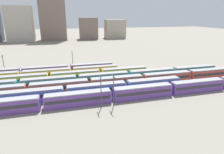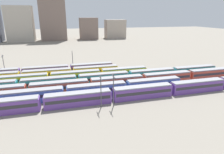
% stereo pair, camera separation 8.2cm
% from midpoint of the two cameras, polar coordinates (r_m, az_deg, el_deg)
% --- Properties ---
extents(ground_plane, '(600.00, 600.00, 0.00)m').
position_cam_midpoint_polar(ground_plane, '(70.20, -26.90, -3.73)').
color(ground_plane, gray).
extents(train_track_0, '(93.60, 3.06, 3.75)m').
position_cam_midpoint_polar(train_track_0, '(57.84, 9.10, -4.32)').
color(train_track_0, '#6B429E').
rests_on(train_track_0, ground_plane).
extents(train_track_1, '(74.70, 3.06, 3.75)m').
position_cam_midpoint_polar(train_track_1, '(58.06, -13.70, -4.53)').
color(train_track_1, '#4C70BC').
rests_on(train_track_1, ground_plane).
extents(train_track_2, '(112.50, 3.06, 3.75)m').
position_cam_midpoint_polar(train_track_2, '(68.52, 9.14, -0.75)').
color(train_track_2, '#BC4C38').
rests_on(train_track_2, ground_plane).
extents(train_track_3, '(93.60, 3.06, 3.75)m').
position_cam_midpoint_polar(train_track_3, '(69.31, -2.37, -0.31)').
color(train_track_3, teal).
rests_on(train_track_3, ground_plane).
extents(train_track_4, '(55.80, 3.06, 3.75)m').
position_cam_midpoint_polar(train_track_4, '(72.92, -10.62, 0.33)').
color(train_track_4, yellow).
rests_on(train_track_4, ground_plane).
extents(train_track_5, '(55.80, 3.06, 3.75)m').
position_cam_midpoint_polar(train_track_5, '(77.95, -18.61, 0.83)').
color(train_track_5, yellow).
rests_on(train_track_5, ground_plane).
extents(train_track_6, '(55.80, 3.06, 3.75)m').
position_cam_midpoint_polar(train_track_6, '(83.01, -19.00, 1.80)').
color(train_track_6, '#6B429E').
rests_on(train_track_6, ground_plane).
extents(catenary_pole_0, '(0.24, 3.20, 9.06)m').
position_cam_midpoint_polar(catenary_pole_0, '(50.67, 0.49, -3.51)').
color(catenary_pole_0, '#4C4C51').
rests_on(catenary_pole_0, ground_plane).
extents(catenary_pole_1, '(0.24, 3.20, 8.71)m').
position_cam_midpoint_polar(catenary_pole_1, '(87.86, -29.43, 3.31)').
color(catenary_pole_1, '#4C4C51').
rests_on(catenary_pole_1, ground_plane).
extents(catenary_pole_2, '(0.24, 3.20, 8.75)m').
position_cam_midpoint_polar(catenary_pole_2, '(50.20, -3.25, -3.95)').
color(catenary_pole_2, '#4C4C51').
rests_on(catenary_pole_2, ground_plane).
extents(catenary_pole_3, '(0.24, 3.20, 9.02)m').
position_cam_midpoint_polar(catenary_pole_3, '(85.02, -11.58, 4.98)').
color(catenary_pole_3, '#4C4C51').
rests_on(catenary_pole_3, ground_plane).
extents(distant_building_1, '(23.01, 17.55, 31.52)m').
position_cam_midpoint_polar(distant_building_1, '(201.94, -25.58, 14.05)').
color(distant_building_1, '#B2A899').
rests_on(distant_building_1, ground_plane).
extents(distant_building_2, '(23.88, 14.83, 50.65)m').
position_cam_midpoint_polar(distant_building_2, '(198.93, -17.25, 17.70)').
color(distant_building_2, '#7A665B').
rests_on(distant_building_2, ground_plane).
extents(distant_building_3, '(17.31, 14.23, 20.99)m').
position_cam_midpoint_polar(distant_building_3, '(201.39, -6.95, 14.10)').
color(distant_building_3, '#7A665B').
rests_on(distant_building_3, ground_plane).
extents(distant_building_4, '(20.31, 13.44, 18.89)m').
position_cam_midpoint_polar(distant_building_4, '(207.30, 0.93, 14.04)').
color(distant_building_4, '#A89989').
rests_on(distant_building_4, ground_plane).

